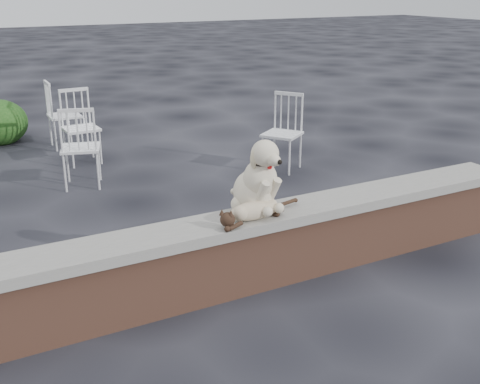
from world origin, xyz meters
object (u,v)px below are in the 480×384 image
chair_d (282,133)px  chair_b (81,127)px  cat (254,209)px  chair_c (81,146)px  dog (254,174)px  chair_e (64,114)px

chair_d → chair_b: 2.57m
cat → chair_b: bearing=84.2°
cat → chair_c: bearing=89.8°
dog → chair_c: dog is taller
chair_e → chair_c: bearing=174.3°
dog → chair_c: 2.98m
dog → chair_b: (-0.38, 3.82, -0.40)m
dog → cat: size_ratio=0.64×
chair_d → dog: bearing=-71.3°
chair_c → dog: bearing=119.3°
chair_e → chair_c: (-0.22, -1.82, 0.00)m
cat → chair_c: size_ratio=0.98×
chair_c → chair_e: bearing=-79.5°
dog → chair_e: 4.74m
chair_b → chair_c: bearing=-106.2°
dog → chair_e: (-0.39, 4.71, -0.40)m
chair_b → chair_e: (-0.01, 0.89, 0.00)m
chair_d → chair_b: same height
chair_e → chair_c: same height
dog → cat: dog is taller
chair_b → chair_c: 0.96m
dog → chair_c: size_ratio=0.63×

